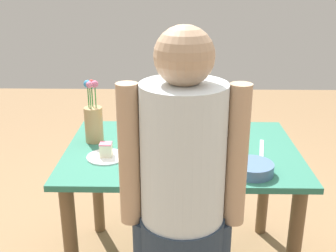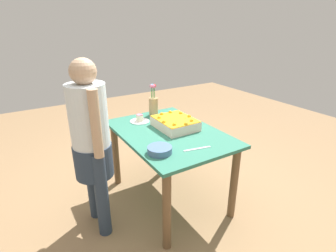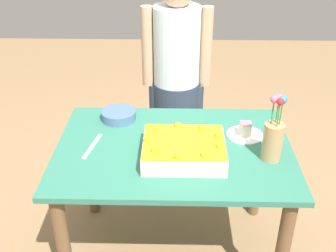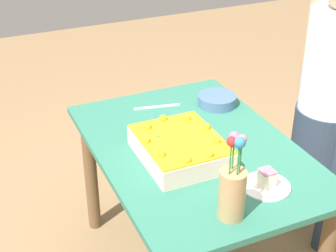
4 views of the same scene
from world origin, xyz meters
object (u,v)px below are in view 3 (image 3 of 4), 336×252
at_px(cake_knife, 92,146).
at_px(fruit_bowl, 119,115).
at_px(flower_vase, 273,137).
at_px(sheet_cake, 184,149).
at_px(serving_plate_with_slice, 245,132).
at_px(person_standing, 176,74).

distance_m(cake_knife, fruit_bowl, 0.31).
relative_size(cake_knife, flower_vase, 0.69).
bearing_deg(sheet_cake, flower_vase, -179.70).
bearing_deg(cake_knife, fruit_bowl, -7.60).
height_order(serving_plate_with_slice, fruit_bowl, serving_plate_with_slice).
relative_size(sheet_cake, person_standing, 0.27).
relative_size(cake_knife, person_standing, 0.16).
xyz_separation_m(sheet_cake, cake_knife, (0.48, -0.09, -0.05)).
relative_size(serving_plate_with_slice, person_standing, 0.13).
height_order(cake_knife, person_standing, person_standing).
xyz_separation_m(fruit_bowl, person_standing, (-0.33, -0.44, 0.07)).
distance_m(serving_plate_with_slice, person_standing, 0.72).
bearing_deg(serving_plate_with_slice, sheet_cake, 33.40).
height_order(flower_vase, fruit_bowl, flower_vase).
bearing_deg(sheet_cake, serving_plate_with_slice, -146.60).
bearing_deg(flower_vase, person_standing, -60.11).
relative_size(cake_knife, fruit_bowl, 1.21).
height_order(cake_knife, flower_vase, flower_vase).
xyz_separation_m(serving_plate_with_slice, cake_knife, (0.81, 0.13, -0.02)).
height_order(cake_knife, fruit_bowl, fruit_bowl).
distance_m(sheet_cake, cake_knife, 0.49).
distance_m(serving_plate_with_slice, fruit_bowl, 0.73).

